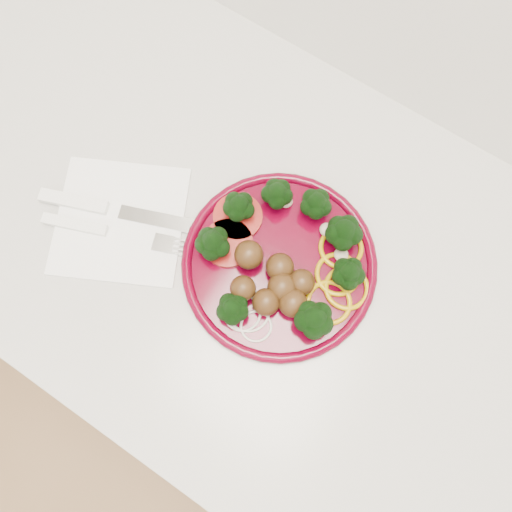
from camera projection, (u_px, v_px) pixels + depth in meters
The scene contains 5 objects.
counter at pixel (329, 353), 1.08m from camera, with size 2.40×0.60×0.90m.
plate at pixel (281, 261), 0.65m from camera, with size 0.26×0.26×0.06m.
napkin at pixel (120, 221), 0.68m from camera, with size 0.17×0.17×0.00m, color white.
knife at pixel (102, 208), 0.68m from camera, with size 0.23×0.11×0.01m.
fork at pixel (93, 228), 0.67m from camera, with size 0.20×0.09×0.01m.
Camera 1 is at (-0.09, 1.54, 1.54)m, focal length 35.00 mm.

